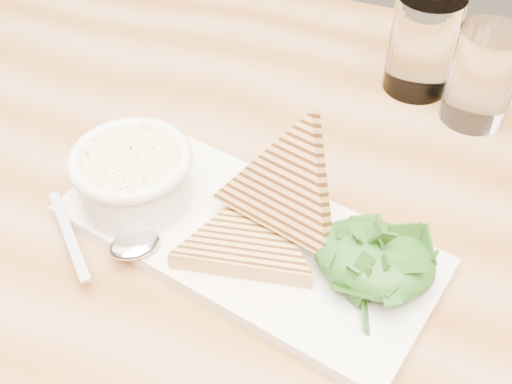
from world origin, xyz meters
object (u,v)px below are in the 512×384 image
at_px(platter, 247,237).
at_px(soup_bowl, 134,181).
at_px(table_top, 250,215).
at_px(glass_far, 482,77).
at_px(glass_near, 423,44).

relative_size(platter, soup_bowl, 3.24).
relative_size(table_top, soup_bowl, 12.04).
height_order(platter, soup_bowl, soup_bowl).
distance_m(table_top, glass_far, 0.30).
bearing_deg(table_top, platter, -66.54).
xyz_separation_m(soup_bowl, glass_near, (0.19, 0.33, 0.02)).
bearing_deg(glass_far, soup_bowl, -131.70).
bearing_deg(table_top, glass_far, 55.00).
xyz_separation_m(table_top, glass_far, (0.17, 0.24, 0.08)).
bearing_deg(glass_near, table_top, -108.65).
height_order(soup_bowl, glass_far, glass_far).
distance_m(soup_bowl, glass_far, 0.40).
distance_m(glass_near, glass_far, 0.08).
distance_m(table_top, platter, 0.06).
xyz_separation_m(table_top, soup_bowl, (-0.10, -0.06, 0.06)).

